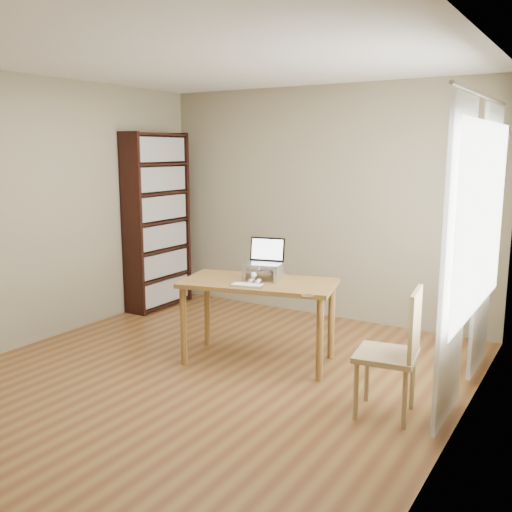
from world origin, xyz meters
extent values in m
cube|color=brown|center=(0.00, 0.00, -0.01)|extent=(4.00, 4.50, 0.02)
cube|color=white|center=(0.00, 0.00, 2.61)|extent=(4.00, 4.50, 0.02)
cube|color=gray|center=(0.00, 2.26, 1.30)|extent=(4.00, 0.02, 2.60)
cube|color=gray|center=(-2.01, 0.00, 1.30)|extent=(0.02, 4.50, 2.60)
cube|color=gray|center=(2.01, 0.00, 1.30)|extent=(0.02, 4.50, 2.60)
cube|color=white|center=(1.98, 0.80, 1.40)|extent=(0.01, 1.80, 1.40)
cube|color=black|center=(-1.84, 1.12, 1.05)|extent=(0.30, 0.04, 2.10)
cube|color=black|center=(-1.84, 1.98, 1.05)|extent=(0.30, 0.04, 2.10)
cube|color=black|center=(-1.98, 1.55, 1.05)|extent=(0.02, 0.90, 2.10)
cube|color=black|center=(-1.84, 1.55, 0.03)|extent=(0.30, 0.84, 0.02)
cube|color=black|center=(-1.81, 1.55, 0.20)|extent=(0.20, 0.78, 0.28)
cube|color=black|center=(-1.84, 1.55, 0.37)|extent=(0.30, 0.84, 0.03)
cube|color=black|center=(-1.81, 1.55, 0.54)|extent=(0.20, 0.78, 0.28)
cube|color=black|center=(-1.84, 1.55, 0.71)|extent=(0.30, 0.84, 0.02)
cube|color=black|center=(-1.81, 1.55, 0.88)|extent=(0.20, 0.78, 0.28)
cube|color=black|center=(-1.84, 1.55, 1.05)|extent=(0.30, 0.84, 0.02)
cube|color=black|center=(-1.81, 1.55, 1.22)|extent=(0.20, 0.78, 0.28)
cube|color=black|center=(-1.84, 1.55, 1.39)|extent=(0.30, 0.84, 0.02)
cube|color=black|center=(-1.81, 1.55, 1.56)|extent=(0.20, 0.78, 0.28)
cube|color=black|center=(-1.84, 1.55, 1.73)|extent=(0.30, 0.84, 0.02)
cube|color=black|center=(-1.81, 1.55, 1.90)|extent=(0.20, 0.78, 0.28)
cube|color=black|center=(-1.84, 1.55, 2.07)|extent=(0.30, 0.84, 0.03)
cube|color=white|center=(1.92, 0.25, 1.15)|extent=(0.03, 0.70, 2.20)
cube|color=white|center=(1.92, 1.35, 1.15)|extent=(0.03, 0.70, 2.20)
cylinder|color=silver|center=(1.92, 0.80, 2.28)|extent=(0.03, 1.90, 0.03)
cube|color=brown|center=(0.18, 0.59, 0.73)|extent=(1.47, 0.98, 0.04)
cylinder|color=brown|center=(-0.43, 0.86, 0.35)|extent=(0.06, 0.06, 0.71)
cylinder|color=brown|center=(0.79, 0.86, 0.35)|extent=(0.06, 0.06, 0.71)
cylinder|color=brown|center=(-0.43, 0.31, 0.35)|extent=(0.06, 0.06, 0.71)
cylinder|color=brown|center=(0.79, 0.31, 0.35)|extent=(0.06, 0.06, 0.71)
cube|color=silver|center=(0.03, 0.67, 0.81)|extent=(0.03, 0.25, 0.12)
cube|color=silver|center=(0.32, 0.67, 0.81)|extent=(0.03, 0.25, 0.12)
cube|color=silver|center=(0.18, 0.67, 0.88)|extent=(0.32, 0.25, 0.01)
cube|color=silver|center=(0.18, 0.67, 0.89)|extent=(0.37, 0.30, 0.02)
cube|color=black|center=(0.18, 0.80, 1.00)|extent=(0.32, 0.12, 0.21)
cube|color=white|center=(0.18, 0.79, 1.00)|extent=(0.29, 0.11, 0.18)
cube|color=silver|center=(0.20, 0.37, 0.76)|extent=(0.30, 0.19, 0.02)
cube|color=white|center=(0.20, 0.37, 0.77)|extent=(0.28, 0.16, 0.00)
cylinder|color=#50341B|center=(0.79, 0.33, 0.75)|extent=(0.11, 0.11, 0.01)
ellipsoid|color=#4B443B|center=(0.15, 0.70, 0.82)|extent=(0.19, 0.42, 0.15)
ellipsoid|color=#4B443B|center=(0.15, 0.81, 0.82)|extent=(0.17, 0.18, 0.13)
ellipsoid|color=#4B443B|center=(0.15, 0.51, 0.84)|extent=(0.11, 0.11, 0.10)
ellipsoid|color=silver|center=(0.15, 0.55, 0.81)|extent=(0.10, 0.10, 0.09)
sphere|color=silver|center=(0.15, 0.47, 0.83)|extent=(0.05, 0.05, 0.05)
cone|color=#4B443B|center=(0.12, 0.51, 0.89)|extent=(0.04, 0.04, 0.05)
cone|color=#4B443B|center=(0.18, 0.51, 0.89)|extent=(0.04, 0.04, 0.05)
cylinder|color=silver|center=(0.12, 0.50, 0.77)|extent=(0.03, 0.10, 0.03)
cylinder|color=silver|center=(0.18, 0.50, 0.77)|extent=(0.03, 0.10, 0.03)
cylinder|color=#4B443B|center=(0.24, 0.83, 0.77)|extent=(0.15, 0.23, 0.03)
cube|color=tan|center=(1.50, 0.16, 0.45)|extent=(0.47, 0.47, 0.04)
cylinder|color=tan|center=(1.33, -0.01, 0.22)|extent=(0.04, 0.04, 0.45)
cylinder|color=tan|center=(1.67, -0.01, 0.22)|extent=(0.04, 0.04, 0.45)
cylinder|color=tan|center=(1.33, 0.33, 0.22)|extent=(0.04, 0.04, 0.45)
cylinder|color=tan|center=(1.67, 0.33, 0.22)|extent=(0.04, 0.04, 0.45)
cube|color=tan|center=(1.69, 0.16, 0.70)|extent=(0.08, 0.40, 0.50)
camera|label=1|loc=(2.74, -3.63, 1.90)|focal=40.00mm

